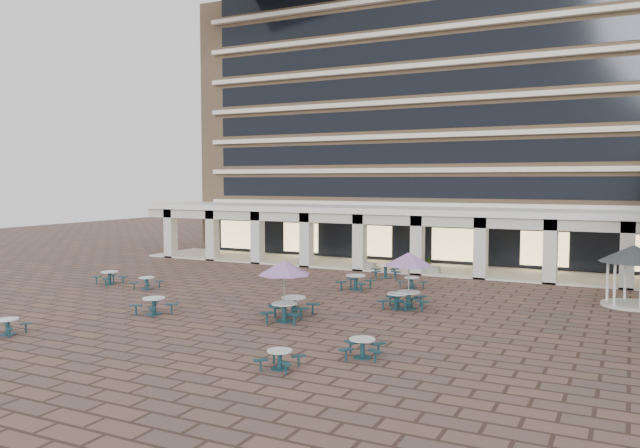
{
  "coord_description": "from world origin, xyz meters",
  "views": [
    {
      "loc": [
        14.89,
        -27.82,
        6.32
      ],
      "look_at": [
        -0.52,
        3.0,
        3.91
      ],
      "focal_mm": 35.0,
      "sensor_mm": 36.0,
      "label": 1
    }
  ],
  "objects_px": {
    "picnic_table_1": "(8,325)",
    "gazebo": "(633,261)",
    "planter_left": "(365,263)",
    "picnic_table_2": "(362,346)",
    "planter_right": "(429,268)",
    "picnic_table_0": "(154,304)"
  },
  "relations": [
    {
      "from": "picnic_table_1",
      "to": "picnic_table_2",
      "type": "bearing_deg",
      "value": 0.88
    },
    {
      "from": "planter_left",
      "to": "gazebo",
      "type": "bearing_deg",
      "value": -19.37
    },
    {
      "from": "picnic_table_1",
      "to": "planter_right",
      "type": "bearing_deg",
      "value": 53.54
    },
    {
      "from": "picnic_table_0",
      "to": "planter_left",
      "type": "distance_m",
      "value": 18.49
    },
    {
      "from": "picnic_table_2",
      "to": "picnic_table_0",
      "type": "bearing_deg",
      "value": 153.94
    },
    {
      "from": "gazebo",
      "to": "planter_left",
      "type": "xyz_separation_m",
      "value": [
        -16.98,
        5.97,
        -1.82
      ]
    },
    {
      "from": "picnic_table_0",
      "to": "picnic_table_1",
      "type": "distance_m",
      "value": 6.31
    },
    {
      "from": "picnic_table_0",
      "to": "planter_left",
      "type": "xyz_separation_m",
      "value": [
        3.28,
        18.2,
        0.02
      ]
    },
    {
      "from": "picnic_table_2",
      "to": "planter_left",
      "type": "height_order",
      "value": "planter_left"
    },
    {
      "from": "gazebo",
      "to": "planter_right",
      "type": "xyz_separation_m",
      "value": [
        -12.33,
        5.97,
        -1.89
      ]
    },
    {
      "from": "picnic_table_0",
      "to": "planter_right",
      "type": "relative_size",
      "value": 1.3
    },
    {
      "from": "picnic_table_2",
      "to": "planter_left",
      "type": "xyz_separation_m",
      "value": [
        -8.36,
        20.49,
        0.07
      ]
    },
    {
      "from": "planter_left",
      "to": "picnic_table_2",
      "type": "bearing_deg",
      "value": -67.8
    },
    {
      "from": "picnic_table_0",
      "to": "planter_left",
      "type": "height_order",
      "value": "planter_left"
    },
    {
      "from": "picnic_table_0",
      "to": "gazebo",
      "type": "distance_m",
      "value": 23.73
    },
    {
      "from": "picnic_table_1",
      "to": "planter_left",
      "type": "relative_size",
      "value": 1.11
    },
    {
      "from": "picnic_table_1",
      "to": "picnic_table_0",
      "type": "bearing_deg",
      "value": 52.14
    },
    {
      "from": "gazebo",
      "to": "planter_right",
      "type": "height_order",
      "value": "gazebo"
    },
    {
      "from": "picnic_table_1",
      "to": "gazebo",
      "type": "height_order",
      "value": "gazebo"
    },
    {
      "from": "planter_left",
      "to": "planter_right",
      "type": "height_order",
      "value": "planter_left"
    },
    {
      "from": "planter_left",
      "to": "picnic_table_0",
      "type": "bearing_deg",
      "value": -100.21
    },
    {
      "from": "gazebo",
      "to": "planter_right",
      "type": "distance_m",
      "value": 13.83
    }
  ]
}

